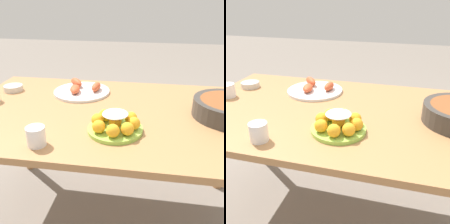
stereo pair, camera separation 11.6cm
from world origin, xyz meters
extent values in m
plane|color=slate|center=(0.00, 0.00, 0.00)|extent=(12.00, 12.00, 0.00)
cylinder|color=#A87547|center=(-0.69, 0.40, 0.34)|extent=(0.06, 0.06, 0.69)
cube|color=#A87547|center=(0.00, 0.00, 0.70)|extent=(1.48, 0.90, 0.03)
cylinder|color=#99CC4C|center=(0.06, -0.20, 0.72)|extent=(0.23, 0.23, 0.02)
sphere|color=#F4A823|center=(0.13, -0.20, 0.76)|extent=(0.05, 0.05, 0.05)
sphere|color=#F4A823|center=(0.12, -0.15, 0.76)|extent=(0.05, 0.05, 0.05)
sphere|color=#F4A823|center=(0.06, -0.12, 0.76)|extent=(0.05, 0.05, 0.05)
sphere|color=#F4A823|center=(0.01, -0.14, 0.76)|extent=(0.05, 0.05, 0.05)
sphere|color=#F4A823|center=(-0.02, -0.19, 0.76)|extent=(0.05, 0.05, 0.05)
sphere|color=#F4A823|center=(0.00, -0.25, 0.76)|extent=(0.05, 0.05, 0.05)
sphere|color=#F4A823|center=(0.06, -0.27, 0.76)|extent=(0.05, 0.05, 0.05)
sphere|color=#F4A823|center=(0.11, -0.25, 0.76)|extent=(0.05, 0.05, 0.05)
ellipsoid|color=white|center=(0.06, -0.20, 0.80)|extent=(0.11, 0.11, 0.02)
sphere|color=#F4A823|center=(0.06, -0.20, 0.76)|extent=(0.05, 0.05, 0.05)
cylinder|color=beige|center=(-0.60, 0.19, 0.73)|extent=(0.11, 0.11, 0.03)
cylinder|color=#9E4C1E|center=(-0.60, 0.19, 0.75)|extent=(0.08, 0.08, 0.01)
cylinder|color=silver|center=(-0.20, 0.22, 0.72)|extent=(0.32, 0.32, 0.01)
ellipsoid|color=#D1512D|center=(-0.11, 0.23, 0.75)|extent=(0.05, 0.10, 0.05)
ellipsoid|color=#D1512D|center=(-0.25, 0.29, 0.75)|extent=(0.11, 0.12, 0.05)
ellipsoid|color=#D1512D|center=(-0.22, 0.18, 0.75)|extent=(0.07, 0.12, 0.04)
cylinder|color=white|center=(-0.22, -0.35, 0.75)|extent=(0.07, 0.07, 0.08)
camera|label=1|loc=(0.20, -1.15, 1.25)|focal=42.00mm
camera|label=2|loc=(0.31, -1.12, 1.25)|focal=42.00mm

